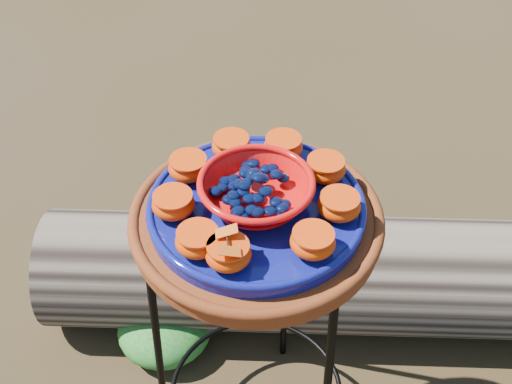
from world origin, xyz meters
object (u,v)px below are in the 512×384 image
(plant_stand, at_px, (256,342))
(terracotta_saucer, at_px, (256,221))
(driftwood_log, at_px, (362,275))
(cobalt_plate, at_px, (256,209))
(red_bowl, at_px, (256,192))

(plant_stand, distance_m, terracotta_saucer, 0.37)
(terracotta_saucer, height_order, driftwood_log, terracotta_saucer)
(terracotta_saucer, bearing_deg, cobalt_plate, 0.00)
(red_bowl, distance_m, driftwood_log, 0.77)
(plant_stand, distance_m, red_bowl, 0.44)
(cobalt_plate, bearing_deg, red_bowl, 0.00)
(terracotta_saucer, xyz_separation_m, red_bowl, (0.00, 0.00, 0.07))
(driftwood_log, bearing_deg, plant_stand, -110.52)
(cobalt_plate, bearing_deg, plant_stand, 0.00)
(terracotta_saucer, xyz_separation_m, driftwood_log, (0.16, 0.42, -0.56))
(red_bowl, bearing_deg, cobalt_plate, 0.00)
(cobalt_plate, relative_size, red_bowl, 2.00)
(plant_stand, xyz_separation_m, cobalt_plate, (0.00, 0.00, 0.40))
(terracotta_saucer, relative_size, red_bowl, 2.33)
(plant_stand, xyz_separation_m, terracotta_saucer, (0.00, 0.00, 0.37))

